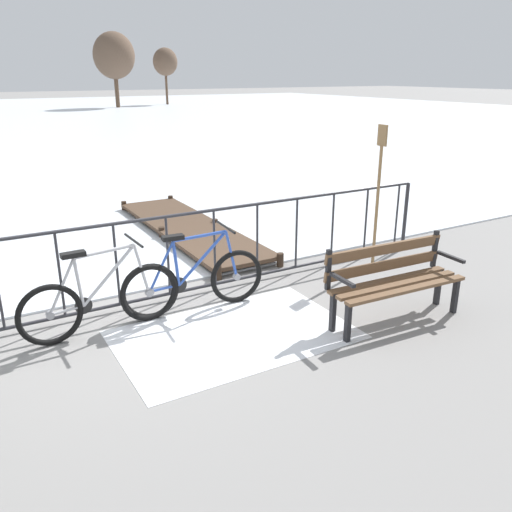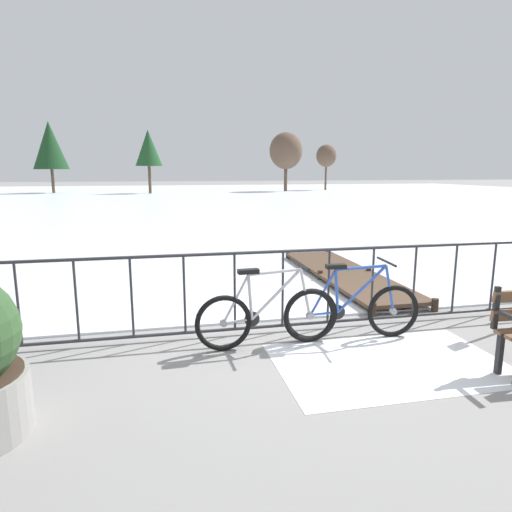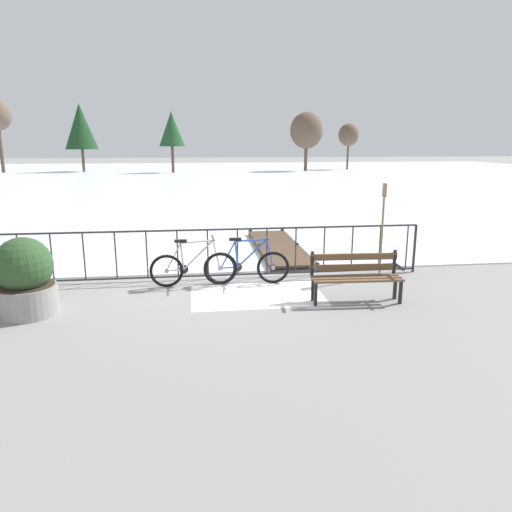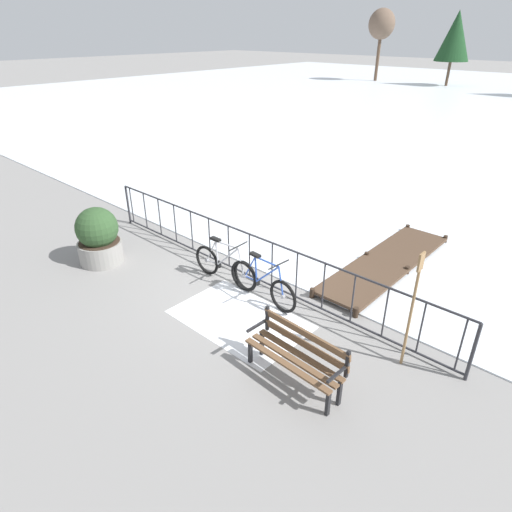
{
  "view_description": "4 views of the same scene",
  "coord_description": "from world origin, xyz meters",
  "views": [
    {
      "loc": [
        -1.43,
        -5.62,
        2.63
      ],
      "look_at": [
        1.35,
        -0.83,
        0.69
      ],
      "focal_mm": 36.76,
      "sensor_mm": 36.0,
      "label": 1
    },
    {
      "loc": [
        -1.51,
        -5.28,
        2.05
      ],
      "look_at": [
        -0.28,
        0.32,
        0.94
      ],
      "focal_mm": 31.36,
      "sensor_mm": 36.0,
      "label": 2
    },
    {
      "loc": [
        -0.24,
        -9.64,
        2.8
      ],
      "look_at": [
        0.89,
        -0.86,
        0.68
      ],
      "focal_mm": 33.5,
      "sensor_mm": 36.0,
      "label": 3
    },
    {
      "loc": [
        5.52,
        -5.86,
        4.75
      ],
      "look_at": [
        0.21,
        -0.03,
        0.63
      ],
      "focal_mm": 30.58,
      "sensor_mm": 36.0,
      "label": 4
    }
  ],
  "objects": [
    {
      "name": "frozen_pond",
      "position": [
        0.0,
        28.4,
        0.01
      ],
      "size": [
        80.0,
        56.0,
        0.03
      ],
      "primitive_type": "cube",
      "color": "silver",
      "rests_on": "ground"
    },
    {
      "name": "bicycle_near_railing",
      "position": [
        0.76,
        -0.43,
        0.37
      ],
      "size": [
        1.71,
        0.52,
        0.97
      ],
      "color": "black",
      "rests_on": "ground"
    },
    {
      "name": "oar_upright",
      "position": [
        3.61,
        -0.31,
        1.14
      ],
      "size": [
        0.04,
        0.16,
        1.98
      ],
      "color": "#937047",
      "rests_on": "ground"
    },
    {
      "name": "bicycle_second",
      "position": [
        -0.31,
        -0.44,
        0.37
      ],
      "size": [
        1.71,
        0.52,
        0.97
      ],
      "color": "black",
      "rests_on": "ground"
    },
    {
      "name": "tree_far_east",
      "position": [
        -2.1,
        35.69,
        3.92
      ],
      "size": [
        2.33,
        2.33,
        5.49
      ],
      "color": "brown",
      "rests_on": "ground"
    },
    {
      "name": "tree_east_mid",
      "position": [
        15.56,
        38.87,
        3.46
      ],
      "size": [
        2.05,
        2.05,
        4.61
      ],
      "color": "brown",
      "rests_on": "ground"
    },
    {
      "name": "park_bench",
      "position": [
        2.58,
        -1.72,
        0.51
      ],
      "size": [
        1.62,
        0.56,
        0.89
      ],
      "color": "brown",
      "rests_on": "ground"
    },
    {
      "name": "snow_patch",
      "position": [
        0.87,
        -1.2,
        0.0
      ],
      "size": [
        2.45,
        1.57,
        0.01
      ],
      "primitive_type": "cube",
      "color": "white",
      "rests_on": "ground"
    },
    {
      "name": "tree_centre",
      "position": [
        -10.6,
        38.21,
        4.17
      ],
      "size": [
        3.0,
        3.0,
        6.26
      ],
      "color": "brown",
      "rests_on": "ground"
    },
    {
      "name": "planter_with_shrub",
      "position": [
        -3.04,
        -1.7,
        0.62
      ],
      "size": [
        0.98,
        0.98,
        1.3
      ],
      "color": "gray",
      "rests_on": "ground"
    },
    {
      "name": "tree_west_mid",
      "position": [
        10.71,
        36.97,
        3.84
      ],
      "size": [
        3.15,
        3.15,
        5.59
      ],
      "color": "brown",
      "rests_on": "ground"
    },
    {
      "name": "wooden_dock",
      "position": [
        1.91,
        2.43,
        0.12
      ],
      "size": [
        1.1,
        4.35,
        0.2
      ],
      "color": "#4C3828",
      "rests_on": "ground"
    },
    {
      "name": "ground_plane",
      "position": [
        0.0,
        0.0,
        0.0
      ],
      "size": [
        160.0,
        160.0,
        0.0
      ],
      "primitive_type": "plane",
      "color": "gray"
    },
    {
      "name": "railing_fence",
      "position": [
        0.0,
        0.0,
        0.56
      ],
      "size": [
        9.06,
        0.06,
        1.07
      ],
      "color": "#2D2D33",
      "rests_on": "ground"
    }
  ]
}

